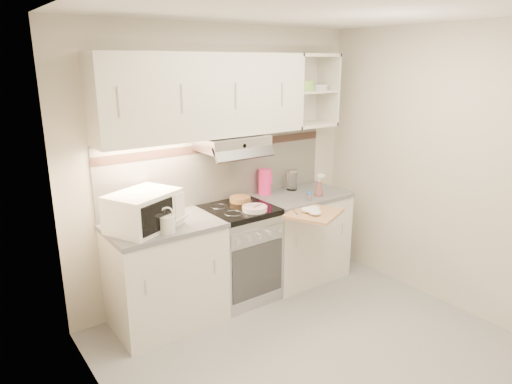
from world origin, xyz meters
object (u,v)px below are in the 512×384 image
electric_range (239,253)px  plate_stack (255,208)px  watering_can (168,223)px  spray_bottle (319,187)px  cutting_board (314,213)px  glass_jar (292,180)px  microwave (144,211)px  pink_pitcher (265,182)px

electric_range → plate_stack: bearing=-71.3°
electric_range → watering_can: 0.97m
spray_bottle → cutting_board: (-0.35, -0.31, -0.12)m
electric_range → cutting_board: electric_range is taller
glass_jar → watering_can: bearing=-166.9°
spray_bottle → microwave: bearing=161.7°
plate_stack → spray_bottle: bearing=0.4°
pink_pitcher → cutting_board: (0.04, -0.67, -0.16)m
electric_range → glass_jar: bearing=11.8°
glass_jar → plate_stack: bearing=-155.2°
watering_can → cutting_board: size_ratio=0.53×
pink_pitcher → watering_can: bearing=-140.8°
pink_pitcher → electric_range: bearing=-134.8°
watering_can → spray_bottle: (1.64, 0.04, 0.02)m
electric_range → microwave: size_ratio=1.40×
cutting_board → pink_pitcher: bearing=68.8°
microwave → cutting_board: (1.40, -0.46, -0.18)m
pink_pitcher → cutting_board: 0.69m
pink_pitcher → glass_jar: bearing=14.2°
electric_range → glass_jar: size_ratio=4.22×
microwave → plate_stack: 0.99m
spray_bottle → cutting_board: 0.48m
electric_range → microwave: bearing=-179.1°
microwave → electric_range: bearing=-23.7°
microwave → pink_pitcher: bearing=-15.7°
spray_bottle → watering_can: bearing=168.0°
pink_pitcher → spray_bottle: (0.39, -0.36, -0.03)m
electric_range → plate_stack: 0.50m
plate_stack → cutting_board: 0.53m
microwave → spray_bottle: size_ratio=2.69×
pink_pitcher → spray_bottle: bearing=-21.4°
microwave → glass_jar: (1.68, 0.18, -0.04)m
microwave → spray_bottle: microwave is taller
pink_pitcher → cutting_board: size_ratio=0.55×
pink_pitcher → glass_jar: size_ratio=1.19×
electric_range → cutting_board: 0.80m
watering_can → pink_pitcher: 1.31m
plate_stack → glass_jar: 0.79m
plate_stack → pink_pitcher: 0.55m
glass_jar → cutting_board: bearing=-113.7°
microwave → glass_jar: bearing=-18.7°
cutting_board → spray_bottle: bearing=16.5°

